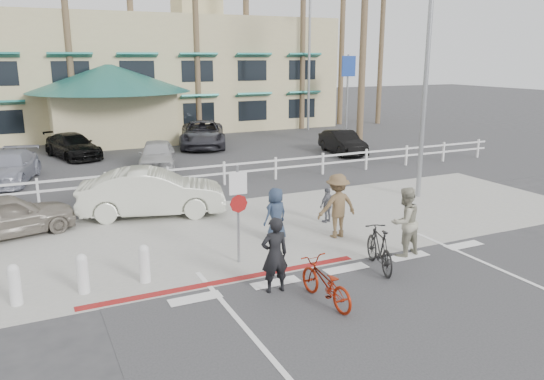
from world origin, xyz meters
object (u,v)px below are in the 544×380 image
car_white_sedan (153,193)px  car_red_compact (6,216)px  bike_red (325,283)px  sign_post (238,210)px  bike_black (379,248)px

car_white_sedan → car_red_compact: bearing=109.2°
bike_red → car_red_compact: (-6.30, 7.91, 0.18)m
car_red_compact → sign_post: bearing=-145.3°
sign_post → car_red_compact: size_ratio=0.75×
sign_post → bike_black: bearing=-32.5°
car_white_sedan → car_red_compact: size_ratio=1.25×
sign_post → car_red_compact: (-5.49, 4.90, -0.79)m
car_white_sedan → car_red_compact: (-4.46, -0.31, -0.14)m
sign_post → car_white_sedan: sign_post is taller
bike_black → car_red_compact: car_red_compact is taller
bike_red → bike_black: bearing=-158.6°
bike_black → car_white_sedan: size_ratio=0.38×
car_white_sedan → bike_red: bearing=-152.2°
bike_black → car_red_compact: bearing=-21.5°
sign_post → bike_black: sign_post is taller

